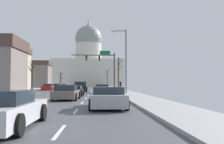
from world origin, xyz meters
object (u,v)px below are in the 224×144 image
(sedan_oncoming_00, at_px, (48,87))
(pedestrian_00, at_px, (121,85))
(sedan_near_05, at_px, (3,110))
(sedan_oncoming_02, at_px, (63,86))
(pickup_truck_near_00, at_px, (80,87))
(sedan_near_03, at_px, (66,93))
(signal_gantry, at_px, (102,62))
(sedan_near_02, at_px, (74,91))
(sedan_oncoming_01, at_px, (57,86))
(sedan_near_04, at_px, (108,98))
(sedan_near_01, at_px, (102,89))
(street_lamp_right, at_px, (124,56))

(sedan_oncoming_00, distance_m, pedestrian_00, 16.25)
(sedan_oncoming_00, bearing_deg, pedestrian_00, -33.03)
(sedan_near_05, xyz_separation_m, sedan_oncoming_02, (-6.56, 58.52, -0.02))
(pickup_truck_near_00, distance_m, sedan_near_05, 31.90)
(sedan_near_03, bearing_deg, signal_gantry, 81.31)
(sedan_near_02, height_order, sedan_oncoming_02, sedan_oncoming_02)
(sedan_oncoming_00, xyz_separation_m, sedan_oncoming_01, (0.29, 9.21, 0.01))
(sedan_near_04, height_order, sedan_oncoming_00, sedan_oncoming_00)
(sedan_oncoming_02, bearing_deg, sedan_near_05, -83.60)
(sedan_near_05, bearing_deg, sedan_oncoming_00, 99.60)
(pickup_truck_near_00, relative_size, sedan_near_03, 1.30)
(sedan_oncoming_02, bearing_deg, pedestrian_00, -63.62)
(sedan_near_02, bearing_deg, signal_gantry, 78.42)
(sedan_oncoming_02, bearing_deg, signal_gantry, -65.36)
(sedan_near_01, relative_size, sedan_oncoming_02, 1.03)
(street_lamp_right, bearing_deg, sedan_near_02, -149.15)
(pickup_truck_near_00, relative_size, sedan_oncoming_02, 1.27)
(pickup_truck_near_00, height_order, sedan_near_02, pickup_truck_near_00)
(sedan_near_04, bearing_deg, sedan_oncoming_02, 100.98)
(street_lamp_right, xyz_separation_m, sedan_oncoming_01, (-12.95, 27.19, -4.29))
(sedan_oncoming_01, bearing_deg, sedan_near_02, -77.25)
(sedan_near_02, bearing_deg, sedan_near_03, -90.44)
(sedan_near_05, relative_size, sedan_oncoming_00, 1.02)
(sedan_near_02, relative_size, sedan_near_05, 1.00)
(street_lamp_right, distance_m, sedan_near_04, 17.31)
(street_lamp_right, xyz_separation_m, sedan_near_01, (-2.74, 3.51, -4.31))
(pickup_truck_near_00, xyz_separation_m, sedan_near_04, (3.49, -25.92, -0.14))
(sedan_oncoming_00, bearing_deg, signal_gantry, -23.67)
(pedestrian_00, bearing_deg, sedan_near_05, -102.06)
(sedan_near_02, distance_m, pedestrian_00, 14.22)
(sedan_near_05, distance_m, pedestrian_00, 32.37)
(pickup_truck_near_00, bearing_deg, sedan_oncoming_02, 104.14)
(sedan_oncoming_01, bearing_deg, sedan_oncoming_00, -91.78)
(sedan_near_04, relative_size, sedan_oncoming_00, 1.00)
(sedan_oncoming_00, distance_m, sedan_oncoming_01, 9.21)
(sedan_near_02, height_order, sedan_near_03, sedan_near_03)
(sedan_near_05, bearing_deg, street_lamp_right, 74.17)
(signal_gantry, relative_size, pickup_truck_near_00, 1.41)
(sedan_near_02, relative_size, sedan_near_03, 1.05)
(sedan_near_03, distance_m, sedan_oncoming_00, 28.53)
(pedestrian_00, bearing_deg, sedan_near_03, -108.87)
(sedan_near_03, height_order, sedan_near_04, sedan_near_03)
(sedan_oncoming_00, distance_m, sedan_oncoming_02, 18.02)
(street_lamp_right, relative_size, sedan_near_03, 1.88)
(sedan_near_04, distance_m, sedan_oncoming_01, 44.90)
(signal_gantry, distance_m, sedan_oncoming_01, 17.97)
(pickup_truck_near_00, relative_size, sedan_near_04, 1.26)
(sedan_near_01, height_order, sedan_oncoming_02, sedan_near_01)
(signal_gantry, bearing_deg, street_lamp_right, -79.23)
(pickup_truck_near_00, relative_size, sedan_near_01, 1.23)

